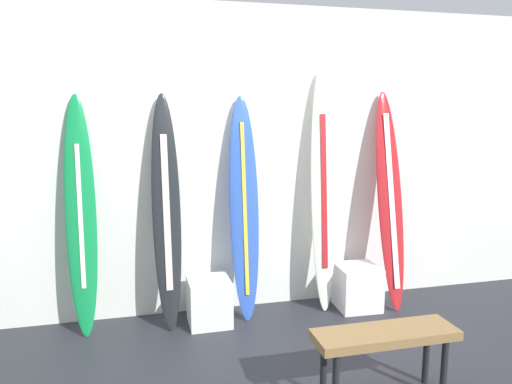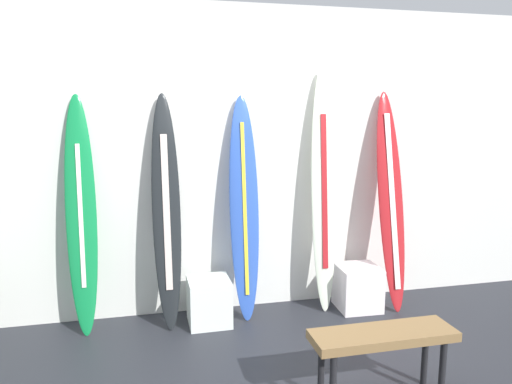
# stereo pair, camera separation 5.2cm
# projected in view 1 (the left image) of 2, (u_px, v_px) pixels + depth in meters

# --- Properties ---
(ground) EXTENTS (8.00, 8.00, 0.04)m
(ground) POSITION_uv_depth(u_px,v_px,m) (280.00, 372.00, 3.52)
(ground) COLOR #26282E
(wall_back) EXTENTS (7.20, 0.20, 2.80)m
(wall_back) POSITION_uv_depth(u_px,v_px,m) (241.00, 161.00, 4.52)
(wall_back) COLOR silver
(wall_back) RESTS_ON ground
(surfboard_emerald) EXTENTS (0.26, 0.37, 2.01)m
(surfboard_emerald) POSITION_uv_depth(u_px,v_px,m) (81.00, 218.00, 3.97)
(surfboard_emerald) COLOR #117F3F
(surfboard_emerald) RESTS_ON ground
(surfboard_charcoal) EXTENTS (0.24, 0.39, 2.02)m
(surfboard_charcoal) POSITION_uv_depth(u_px,v_px,m) (166.00, 214.00, 4.10)
(surfboard_charcoal) COLOR black
(surfboard_charcoal) RESTS_ON ground
(surfboard_cobalt) EXTENTS (0.27, 0.36, 2.00)m
(surfboard_cobalt) POSITION_uv_depth(u_px,v_px,m) (244.00, 210.00, 4.28)
(surfboard_cobalt) COLOR #2D52B2
(surfboard_cobalt) RESTS_ON ground
(surfboard_ivory) EXTENTS (0.25, 0.32, 2.24)m
(surfboard_ivory) POSITION_uv_depth(u_px,v_px,m) (323.00, 194.00, 4.46)
(surfboard_ivory) COLOR silver
(surfboard_ivory) RESTS_ON ground
(surfboard_crimson) EXTENTS (0.26, 0.51, 2.05)m
(surfboard_crimson) POSITION_uv_depth(u_px,v_px,m) (390.00, 200.00, 4.55)
(surfboard_crimson) COLOR #AE1D22
(surfboard_crimson) RESTS_ON ground
(display_block_left) EXTENTS (0.37, 0.37, 0.41)m
(display_block_left) POSITION_uv_depth(u_px,v_px,m) (209.00, 302.00, 4.24)
(display_block_left) COLOR silver
(display_block_left) RESTS_ON ground
(display_block_center) EXTENTS (0.40, 0.40, 0.41)m
(display_block_center) POSITION_uv_depth(u_px,v_px,m) (357.00, 287.00, 4.58)
(display_block_center) COLOR white
(display_block_center) RESTS_ON ground
(bench) EXTENTS (0.94, 0.29, 0.48)m
(bench) POSITION_uv_depth(u_px,v_px,m) (385.00, 340.00, 3.09)
(bench) COLOR olive
(bench) RESTS_ON ground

